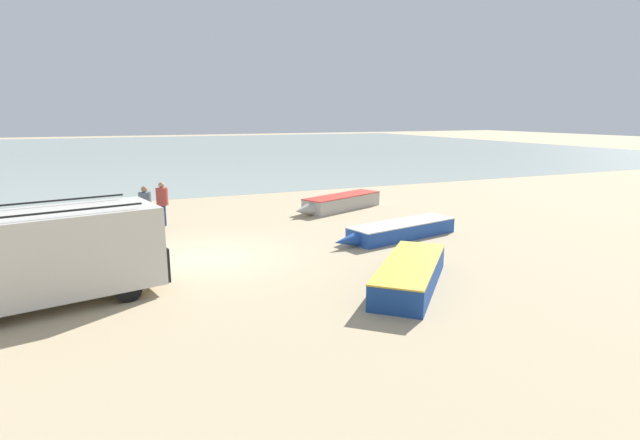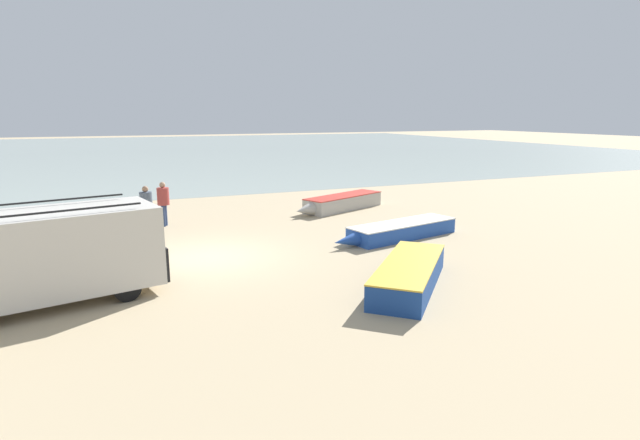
# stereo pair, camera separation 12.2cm
# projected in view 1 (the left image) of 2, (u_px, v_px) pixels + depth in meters

# --- Properties ---
(ground_plane) EXTENTS (200.00, 200.00, 0.00)m
(ground_plane) POSITION_uv_depth(u_px,v_px,m) (208.00, 258.00, 15.92)
(ground_plane) COLOR tan
(sea_water) EXTENTS (120.00, 80.00, 0.01)m
(sea_water) POSITION_uv_depth(u_px,v_px,m) (128.00, 151.00, 62.62)
(sea_water) COLOR #99A89E
(sea_water) RESTS_ON ground_plane
(parked_van) EXTENTS (5.51, 3.20, 2.39)m
(parked_van) POSITION_uv_depth(u_px,v_px,m) (46.00, 254.00, 11.83)
(parked_van) COLOR beige
(parked_van) RESTS_ON ground_plane
(fishing_rowboat_0) EXTENTS (4.25, 4.47, 0.69)m
(fishing_rowboat_0) POSITION_uv_depth(u_px,v_px,m) (411.00, 272.00, 13.39)
(fishing_rowboat_0) COLOR navy
(fishing_rowboat_0) RESTS_ON ground_plane
(fishing_rowboat_1) EXTENTS (5.24, 2.95, 0.69)m
(fishing_rowboat_1) POSITION_uv_depth(u_px,v_px,m) (339.00, 203.00, 23.85)
(fishing_rowboat_1) COLOR #ADA89E
(fishing_rowboat_1) RESTS_ON ground_plane
(fishing_rowboat_2) EXTENTS (5.50, 2.21, 0.57)m
(fishing_rowboat_2) POSITION_uv_depth(u_px,v_px,m) (398.00, 230.00, 18.44)
(fishing_rowboat_2) COLOR #234CA3
(fishing_rowboat_2) RESTS_ON ground_plane
(fisherman_0) EXTENTS (0.48, 0.48, 1.82)m
(fisherman_0) POSITION_uv_depth(u_px,v_px,m) (162.00, 200.00, 20.20)
(fisherman_0) COLOR navy
(fisherman_0) RESTS_ON ground_plane
(fisherman_1) EXTENTS (0.47, 0.47, 1.80)m
(fisherman_1) POSITION_uv_depth(u_px,v_px,m) (145.00, 205.00, 19.22)
(fisherman_1) COLOR navy
(fisherman_1) RESTS_ON ground_plane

